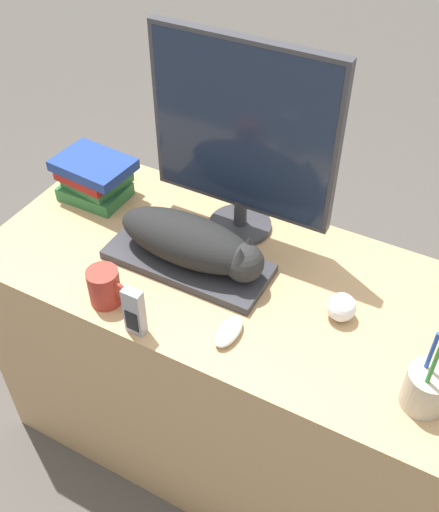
{
  "coord_description": "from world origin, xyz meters",
  "views": [
    {
      "loc": [
        0.44,
        -0.68,
        1.86
      ],
      "look_at": [
        -0.09,
        0.29,
        0.84
      ],
      "focal_mm": 42.0,
      "sensor_mm": 36.0,
      "label": 1
    }
  ],
  "objects_px": {
    "monitor": "(242,135)",
    "phone": "(134,312)",
    "keyboard": "(188,261)",
    "baseball": "(341,307)",
    "computer_mouse": "(229,331)",
    "cat": "(194,243)",
    "coffee_mug": "(105,287)",
    "book_stack": "(95,177)",
    "pen_cup": "(427,388)"
  },
  "relations": [
    {
      "from": "keyboard",
      "to": "computer_mouse",
      "type": "xyz_separation_m",
      "value": [
        0.21,
        -0.16,
        0.0
      ]
    },
    {
      "from": "coffee_mug",
      "to": "keyboard",
      "type": "bearing_deg",
      "value": 62.24
    },
    {
      "from": "pen_cup",
      "to": "phone",
      "type": "bearing_deg",
      "value": -169.4
    },
    {
      "from": "cat",
      "to": "pen_cup",
      "type": "xyz_separation_m",
      "value": [
        0.63,
        -0.13,
        -0.03
      ]
    },
    {
      "from": "cat",
      "to": "coffee_mug",
      "type": "height_order",
      "value": "cat"
    },
    {
      "from": "baseball",
      "to": "coffee_mug",
      "type": "bearing_deg",
      "value": -157.05
    },
    {
      "from": "keyboard",
      "to": "pen_cup",
      "type": "bearing_deg",
      "value": -11.47
    },
    {
      "from": "computer_mouse",
      "to": "book_stack",
      "type": "distance_m",
      "value": 0.67
    },
    {
      "from": "monitor",
      "to": "keyboard",
      "type": "bearing_deg",
      "value": -104.5
    },
    {
      "from": "coffee_mug",
      "to": "baseball",
      "type": "xyz_separation_m",
      "value": [
        0.52,
        0.22,
        -0.01
      ]
    },
    {
      "from": "book_stack",
      "to": "coffee_mug",
      "type": "bearing_deg",
      "value": -50.23
    },
    {
      "from": "coffee_mug",
      "to": "pen_cup",
      "type": "height_order",
      "value": "pen_cup"
    },
    {
      "from": "baseball",
      "to": "pen_cup",
      "type": "bearing_deg",
      "value": -32.09
    },
    {
      "from": "monitor",
      "to": "computer_mouse",
      "type": "distance_m",
      "value": 0.49
    },
    {
      "from": "pen_cup",
      "to": "phone",
      "type": "height_order",
      "value": "pen_cup"
    },
    {
      "from": "keyboard",
      "to": "cat",
      "type": "bearing_deg",
      "value": 0.0
    },
    {
      "from": "coffee_mug",
      "to": "cat",
      "type": "bearing_deg",
      "value": 57.73
    },
    {
      "from": "monitor",
      "to": "phone",
      "type": "xyz_separation_m",
      "value": [
        -0.04,
        -0.45,
        -0.23
      ]
    },
    {
      "from": "coffee_mug",
      "to": "phone",
      "type": "distance_m",
      "value": 0.13
    },
    {
      "from": "keyboard",
      "to": "baseball",
      "type": "relative_size",
      "value": 6.2
    },
    {
      "from": "computer_mouse",
      "to": "baseball",
      "type": "relative_size",
      "value": 1.47
    },
    {
      "from": "monitor",
      "to": "cat",
      "type": "bearing_deg",
      "value": -98.51
    },
    {
      "from": "computer_mouse",
      "to": "coffee_mug",
      "type": "height_order",
      "value": "coffee_mug"
    },
    {
      "from": "keyboard",
      "to": "cat",
      "type": "height_order",
      "value": "cat"
    },
    {
      "from": "coffee_mug",
      "to": "book_stack",
      "type": "relative_size",
      "value": 0.49
    },
    {
      "from": "book_stack",
      "to": "monitor",
      "type": "bearing_deg",
      "value": 8.81
    },
    {
      "from": "keyboard",
      "to": "monitor",
      "type": "distance_m",
      "value": 0.35
    },
    {
      "from": "computer_mouse",
      "to": "pen_cup",
      "type": "bearing_deg",
      "value": 3.94
    },
    {
      "from": "baseball",
      "to": "phone",
      "type": "height_order",
      "value": "phone"
    },
    {
      "from": "pen_cup",
      "to": "phone",
      "type": "relative_size",
      "value": 1.72
    },
    {
      "from": "coffee_mug",
      "to": "pen_cup",
      "type": "relative_size",
      "value": 0.49
    },
    {
      "from": "keyboard",
      "to": "cat",
      "type": "xyz_separation_m",
      "value": [
        0.02,
        0.0,
        0.08
      ]
    },
    {
      "from": "monitor",
      "to": "baseball",
      "type": "xyz_separation_m",
      "value": [
        0.36,
        -0.18,
        -0.26
      ]
    },
    {
      "from": "computer_mouse",
      "to": "phone",
      "type": "distance_m",
      "value": 0.22
    },
    {
      "from": "keyboard",
      "to": "book_stack",
      "type": "bearing_deg",
      "value": 161.4
    },
    {
      "from": "baseball",
      "to": "keyboard",
      "type": "bearing_deg",
      "value": -177.9
    },
    {
      "from": "cat",
      "to": "baseball",
      "type": "bearing_deg",
      "value": 2.22
    },
    {
      "from": "pen_cup",
      "to": "baseball",
      "type": "xyz_separation_m",
      "value": [
        -0.23,
        0.15,
        -0.02
      ]
    },
    {
      "from": "monitor",
      "to": "book_stack",
      "type": "height_order",
      "value": "monitor"
    },
    {
      "from": "computer_mouse",
      "to": "pen_cup",
      "type": "distance_m",
      "value": 0.45
    },
    {
      "from": "computer_mouse",
      "to": "phone",
      "type": "xyz_separation_m",
      "value": [
        -0.2,
        -0.09,
        0.05
      ]
    },
    {
      "from": "keyboard",
      "to": "monitor",
      "type": "bearing_deg",
      "value": 75.5
    },
    {
      "from": "keyboard",
      "to": "computer_mouse",
      "type": "relative_size",
      "value": 4.21
    },
    {
      "from": "pen_cup",
      "to": "book_stack",
      "type": "distance_m",
      "value": 1.07
    },
    {
      "from": "keyboard",
      "to": "monitor",
      "type": "relative_size",
      "value": 0.8
    },
    {
      "from": "monitor",
      "to": "phone",
      "type": "relative_size",
      "value": 4.14
    },
    {
      "from": "computer_mouse",
      "to": "baseball",
      "type": "distance_m",
      "value": 0.27
    },
    {
      "from": "baseball",
      "to": "cat",
      "type": "bearing_deg",
      "value": -177.78
    },
    {
      "from": "monitor",
      "to": "pen_cup",
      "type": "xyz_separation_m",
      "value": [
        0.6,
        -0.33,
        -0.25
      ]
    },
    {
      "from": "keyboard",
      "to": "baseball",
      "type": "xyz_separation_m",
      "value": [
        0.41,
        0.02,
        0.02
      ]
    }
  ]
}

